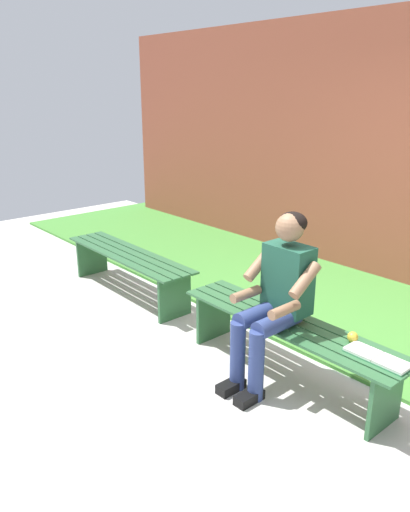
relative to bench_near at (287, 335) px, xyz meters
The scene contains 8 objects.
ground_plane 1.50m from the bench_near, 43.33° to the left, with size 10.00×7.00×0.04m, color beige.
grass_strip 1.85m from the bench_near, 54.39° to the right, with size 9.00×2.25×0.03m, color #478C38.
brick_wall 2.76m from the bench_near, 78.66° to the right, with size 9.50×0.24×2.85m, color #9E4C38.
bench_near is the anchor object (origin of this frame).
bench_far 2.12m from the bench_near, ahead, with size 1.82×0.42×0.45m.
person_seated 0.36m from the bench_near, 68.80° to the left, with size 0.50×0.69×1.26m.
apple 0.51m from the bench_near, 169.34° to the right, with size 0.07×0.07×0.07m, color gold.
book_open 0.72m from the bench_near, behind, with size 0.41×0.16×0.02m.
Camera 1 is at (-2.06, 2.61, 2.06)m, focal length 34.98 mm.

